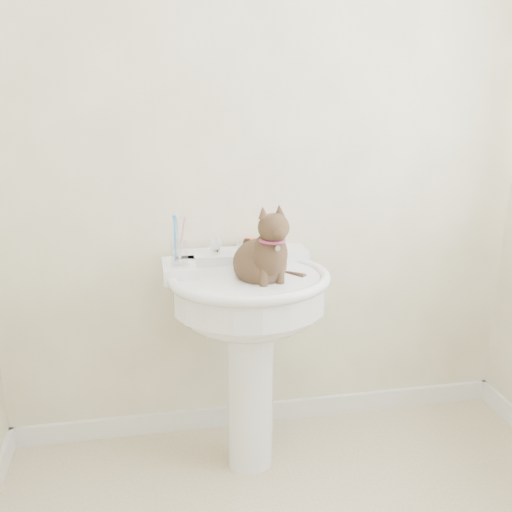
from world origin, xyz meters
TOP-DOWN VIEW (x-y plane):
  - wall_back at (0.00, 1.10)m, footprint 2.20×0.00m
  - baseboard_back at (0.00, 1.09)m, footprint 2.20×0.02m
  - pedestal_sink at (-0.12, 0.81)m, footprint 0.61×0.60m
  - faucet at (-0.12, 0.96)m, footprint 0.28×0.12m
  - soap_bar at (-0.06, 1.05)m, footprint 0.10×0.07m
  - toothbrush_cup at (-0.37, 0.85)m, footprint 0.07×0.07m
  - cat at (-0.08, 0.77)m, footprint 0.21×0.27m

SIDE VIEW (x-z plane):
  - baseboard_back at x=0.00m, z-range 0.00..0.09m
  - pedestal_sink at x=-0.12m, z-range 0.24..1.08m
  - soap_bar at x=-0.06m, z-range 0.84..0.87m
  - cat at x=-0.08m, z-range 0.68..1.08m
  - faucet at x=-0.12m, z-range 0.81..0.95m
  - toothbrush_cup at x=-0.37m, z-range 0.80..0.98m
  - wall_back at x=0.00m, z-range 0.00..2.50m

